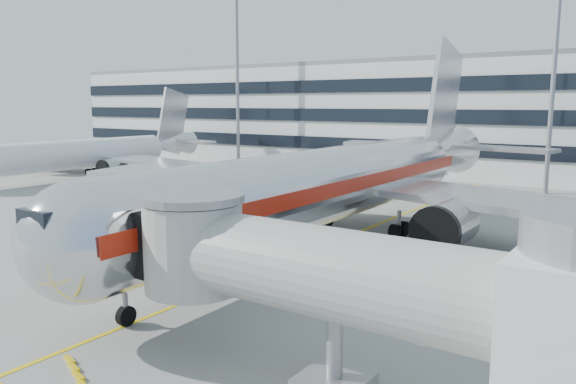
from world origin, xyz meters
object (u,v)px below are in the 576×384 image
Objects in this scene: cargo_container_left at (62,225)px; ramp_worker at (38,261)px; belt_loader at (115,251)px; baggage_tug at (123,238)px; cargo_container_right at (159,224)px; main_jet at (346,180)px; cargo_container_front at (44,255)px.

ramp_worker is (7.36, -6.39, 0.02)m from cargo_container_left.
baggage_tug reaches higher than belt_loader.
cargo_container_left is at bearing 79.27° from ramp_worker.
cargo_container_right is (-2.58, 5.97, 0.38)m from belt_loader.
cargo_container_left is (-17.23, -11.36, -3.39)m from main_jet.
cargo_container_left is at bearing -144.57° from cargo_container_right.
cargo_container_right reaches higher than ramp_worker.
cargo_container_front is at bearing 69.15° from ramp_worker.
belt_loader is 4.12m from cargo_container_front.
main_jet reaches higher than cargo_container_left.
cargo_container_right is (5.74, 4.08, 0.09)m from cargo_container_left.
main_jet is at bearing 32.35° from cargo_container_right.
cargo_container_front is at bearing -95.87° from baggage_tug.
cargo_container_front reaches higher than ramp_worker.
baggage_tug is at bearing -129.86° from main_jet.
belt_loader is 2.17× the size of cargo_container_front.
baggage_tug is 1.64× the size of cargo_container_right.
main_jet is 20.59m from ramp_worker.
cargo_container_left is 8.88m from cargo_container_front.
cargo_container_left is at bearing 167.22° from belt_loader.
cargo_container_front is 0.89m from ramp_worker.
main_jet reaches higher than belt_loader.
baggage_tug is 4.84m from cargo_container_right.
baggage_tug is 1.96× the size of ramp_worker.
cargo_container_right reaches higher than cargo_container_left.
cargo_container_front is (-10.42, -17.06, -3.28)m from main_jet.
cargo_container_right is at bearing 113.35° from belt_loader.
cargo_container_left is (-8.32, 1.89, 0.28)m from belt_loader.
baggage_tug is at bearing 124.74° from belt_loader.
cargo_container_right is at bearing 35.43° from cargo_container_left.
belt_loader is 8.54m from cargo_container_left.
belt_loader is 1.24× the size of baggage_tug.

